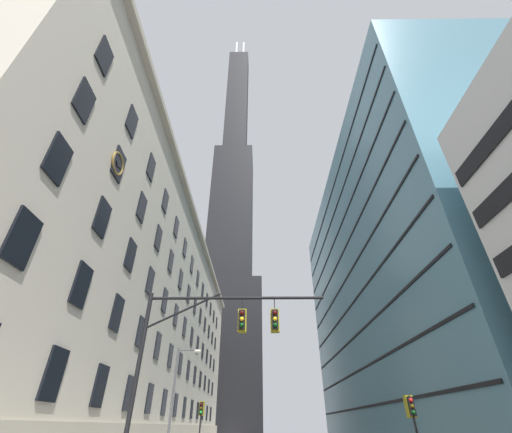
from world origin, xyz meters
The scene contains 7 objects.
station_building centered at (-17.94, 30.55, 13.86)m, with size 14.56×73.10×27.77m.
dark_skyscraper centered at (-12.06, 90.89, 58.25)m, with size 22.33×22.33×191.97m.
glass_office_midrise centered at (20.31, 32.67, 20.08)m, with size 18.72×54.53×40.17m.
traffic_signal_mast centered at (-3.68, 2.37, 5.39)m, with size 8.58×0.63×7.36m.
traffic_light_near_right centered at (6.35, 7.02, 2.74)m, with size 0.40×0.63×3.28m.
traffic_light_far_left centered at (-6.52, 18.26, 3.07)m, with size 0.40×0.63×3.65m.
street_lamppost centered at (-8.03, 15.11, 4.47)m, with size 1.94×0.32×7.28m.
Camera 1 is at (-1.66, -12.99, 1.99)m, focal length 22.72 mm.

